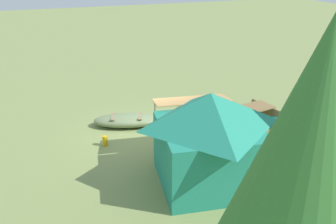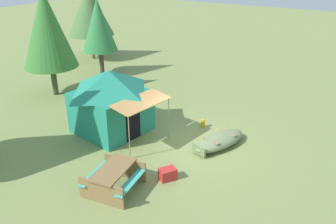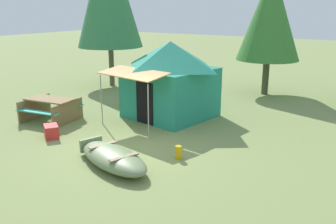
% 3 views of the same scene
% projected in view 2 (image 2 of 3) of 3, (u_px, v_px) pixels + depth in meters
% --- Properties ---
extents(ground_plane, '(80.00, 80.00, 0.00)m').
position_uv_depth(ground_plane, '(192.00, 144.00, 13.91)').
color(ground_plane, olive).
extents(beached_rowboat, '(2.70, 1.77, 0.45)m').
position_uv_depth(beached_rowboat, '(219.00, 140.00, 13.70)').
color(beached_rowboat, '#6C7D54').
rests_on(beached_rowboat, ground_plane).
extents(canvas_cabin_tent, '(3.26, 4.07, 2.68)m').
position_uv_depth(canvas_cabin_tent, '(111.00, 100.00, 14.43)').
color(canvas_cabin_tent, '#21836A').
rests_on(canvas_cabin_tent, ground_plane).
extents(picnic_table, '(1.85, 1.75, 0.79)m').
position_uv_depth(picnic_table, '(114.00, 177.00, 11.05)').
color(picnic_table, olive).
rests_on(picnic_table, ground_plane).
extents(cooler_box, '(0.68, 0.63, 0.39)m').
position_uv_depth(cooler_box, '(168.00, 174.00, 11.70)').
color(cooler_box, red).
rests_on(cooler_box, ground_plane).
extents(fuel_can, '(0.24, 0.24, 0.36)m').
position_uv_depth(fuel_can, '(203.00, 123.00, 15.20)').
color(fuel_can, gold).
rests_on(fuel_can, ground_plane).
extents(pine_tree_back_left, '(3.13, 3.13, 4.94)m').
position_uv_depth(pine_tree_back_left, '(89.00, 11.00, 23.80)').
color(pine_tree_back_left, brown).
rests_on(pine_tree_back_left, ground_plane).
extents(pine_tree_back_right, '(2.73, 2.73, 5.46)m').
position_uv_depth(pine_tree_back_right, '(47.00, 29.00, 17.37)').
color(pine_tree_back_right, '#42442F').
rests_on(pine_tree_back_right, ground_plane).
extents(pine_tree_far_center, '(2.10, 2.10, 4.56)m').
position_uv_depth(pine_tree_far_center, '(99.00, 25.00, 20.71)').
color(pine_tree_far_center, '#473D2D').
rests_on(pine_tree_far_center, ground_plane).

